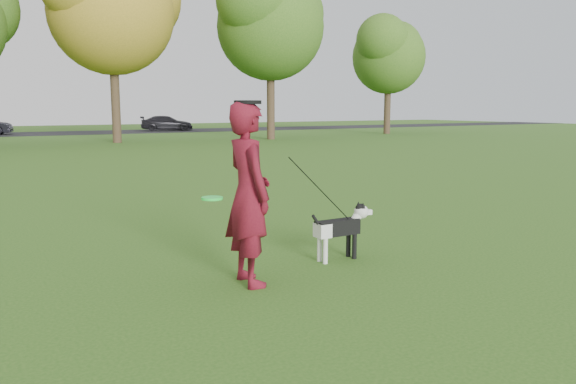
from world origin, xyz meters
TOP-DOWN VIEW (x-y plane):
  - ground at (0.00, 0.00)m, footprint 120.00×120.00m
  - road at (0.00, 40.00)m, footprint 120.00×7.00m
  - man at (-1.07, 0.11)m, footprint 0.54×0.78m
  - dog at (0.43, 0.39)m, footprint 0.97×0.19m
  - car_right at (11.42, 40.00)m, footprint 4.54×2.72m
  - man_held_items at (-0.03, 0.21)m, footprint 2.23×0.48m

SIDE VIEW (x-z plane):
  - ground at x=0.00m, z-range 0.00..0.00m
  - road at x=0.00m, z-range 0.00..0.02m
  - dog at x=0.43m, z-range 0.08..0.82m
  - car_right at x=11.42m, z-range 0.02..1.25m
  - man_held_items at x=-0.03m, z-range 0.19..1.75m
  - man at x=-1.07m, z-range 0.00..2.05m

